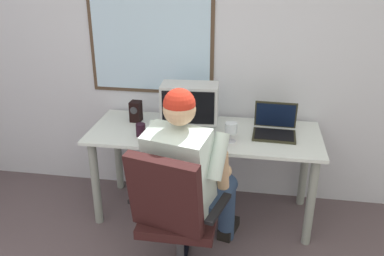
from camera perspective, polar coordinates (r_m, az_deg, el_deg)
The scene contains 9 objects.
wall_rear at distance 3.29m, azimuth 1.52°, elevation 13.33°, with size 4.77×0.08×2.81m.
desk at distance 3.16m, azimuth 1.70°, elevation -2.40°, with size 1.74×0.67×0.72m.
office_chair at distance 2.51m, azimuth -2.62°, elevation -11.30°, with size 0.62×0.58×0.96m.
person_seated at distance 2.65m, azimuth -0.38°, elevation -6.41°, with size 0.63×0.85×1.28m.
crt_monitor at distance 3.07m, azimuth -0.33°, elevation 3.42°, with size 0.43×0.25×0.36m.
laptop at distance 3.12m, azimuth 11.40°, elevation 0.30°, with size 0.32×0.29×0.23m.
wine_glass at distance 2.93m, azimuth 5.43°, elevation -0.12°, with size 0.09×0.09×0.14m.
desk_speaker at distance 3.31m, azimuth -7.80°, elevation 2.31°, with size 0.09×0.10×0.16m.
coffee_mug at distance 3.04m, azimuth -7.12°, elevation -0.29°, with size 0.07×0.07×0.10m.
Camera 1 is at (0.43, -0.98, 1.98)m, focal length 38.47 mm.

